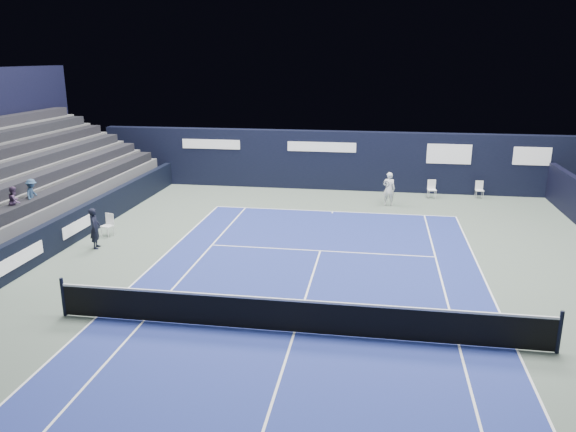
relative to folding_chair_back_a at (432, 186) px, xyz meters
name	(u,v)px	position (x,y,z in m)	size (l,w,h in m)	color
ground	(305,301)	(-4.68, -13.33, -0.61)	(48.00, 48.00, 0.00)	#4E5C51
court_surface	(294,333)	(-4.68, -15.33, -0.60)	(10.97, 23.77, 0.01)	navy
folding_chair_back_a	(432,186)	(0.00, 0.00, 0.00)	(0.45, 0.48, 0.91)	white
folding_chair_back_b	(479,188)	(2.37, 0.32, -0.11)	(0.40, 0.39, 0.87)	silver
line_judge_chair	(108,223)	(-13.19, -8.40, -0.10)	(0.48, 0.47, 0.89)	white
line_judge	(95,228)	(-12.94, -9.90, 0.15)	(0.56, 0.37, 1.53)	black
court_markings	(294,332)	(-4.68, -15.33, -0.60)	(11.03, 23.83, 0.00)	white
tennis_net	(294,315)	(-4.68, -15.33, -0.10)	(12.90, 0.10, 1.10)	black
back_sponsor_wall	(341,160)	(-4.67, 1.17, 0.94)	(26.00, 0.63, 3.10)	black
side_barrier_left	(72,227)	(-14.17, -9.36, -0.01)	(0.33, 22.00, 1.20)	black
tennis_player	(389,189)	(-2.16, -1.90, 0.20)	(0.60, 0.81, 1.62)	white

